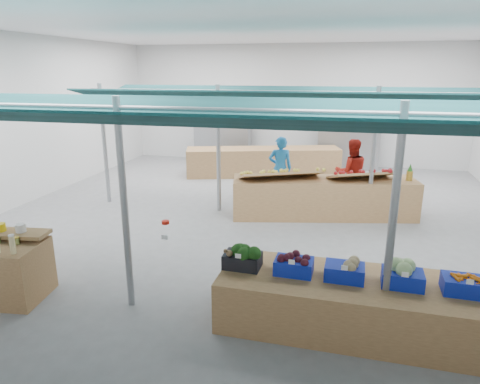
# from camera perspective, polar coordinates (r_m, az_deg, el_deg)

# --- Properties ---
(floor) EXTENTS (13.00, 13.00, 0.00)m
(floor) POSITION_cam_1_polar(r_m,az_deg,el_deg) (9.82, 2.00, -3.76)
(floor) COLOR slate
(floor) RESTS_ON ground
(hall) EXTENTS (13.00, 13.00, 13.00)m
(hall) POSITION_cam_1_polar(r_m,az_deg,el_deg) (10.67, 3.78, 12.36)
(hall) COLOR silver
(hall) RESTS_ON ground
(pole_grid) EXTENTS (10.00, 4.60, 3.00)m
(pole_grid) POSITION_cam_1_polar(r_m,az_deg,el_deg) (7.54, 4.94, 4.40)
(pole_grid) COLOR gray
(pole_grid) RESTS_ON floor
(awnings) EXTENTS (9.50, 7.08, 0.30)m
(awnings) POSITION_cam_1_polar(r_m,az_deg,el_deg) (7.40, 5.13, 11.77)
(awnings) COLOR #0A272A
(awnings) RESTS_ON pole_grid
(back_shelving_left) EXTENTS (2.00, 0.50, 2.00)m
(back_shelving_left) POSITION_cam_1_polar(r_m,az_deg,el_deg) (15.84, -2.33, 7.59)
(back_shelving_left) COLOR #B23F33
(back_shelving_left) RESTS_ON floor
(back_shelving_right) EXTENTS (2.00, 0.50, 2.00)m
(back_shelving_right) POSITION_cam_1_polar(r_m,az_deg,el_deg) (15.22, 14.28, 6.77)
(back_shelving_right) COLOR #B23F33
(back_shelving_right) RESTS_ON floor
(veg_counter) EXTENTS (3.65, 1.26, 0.71)m
(veg_counter) POSITION_cam_1_polar(r_m,az_deg,el_deg) (5.99, 15.44, -14.33)
(veg_counter) COLOR brown
(veg_counter) RESTS_ON floor
(fruit_counter) EXTENTS (4.30, 1.89, 0.90)m
(fruit_counter) POSITION_cam_1_polar(r_m,az_deg,el_deg) (10.15, 11.07, -0.72)
(fruit_counter) COLOR brown
(fruit_counter) RESTS_ON floor
(far_counter) EXTENTS (4.98, 2.40, 0.88)m
(far_counter) POSITION_cam_1_polar(r_m,az_deg,el_deg) (13.91, 3.10, 4.06)
(far_counter) COLOR brown
(far_counter) RESTS_ON floor
(vendor_left) EXTENTS (0.68, 0.52, 1.67)m
(vendor_left) POSITION_cam_1_polar(r_m,az_deg,el_deg) (11.22, 5.37, 3.17)
(vendor_left) COLOR #1A68AA
(vendor_left) RESTS_ON floor
(vendor_right) EXTENTS (0.93, 0.80, 1.67)m
(vendor_right) POSITION_cam_1_polar(r_m,az_deg,el_deg) (11.11, 14.59, 2.58)
(vendor_right) COLOR maroon
(vendor_right) RESTS_ON floor
(crate_broccoli) EXTENTS (0.51, 0.41, 0.35)m
(crate_broccoli) POSITION_cam_1_polar(r_m,az_deg,el_deg) (5.90, 0.33, -8.59)
(crate_broccoli) COLOR black
(crate_broccoli) RESTS_ON veg_counter
(crate_beets) EXTENTS (0.51, 0.41, 0.29)m
(crate_beets) POSITION_cam_1_polar(r_m,az_deg,el_deg) (5.79, 7.20, -9.49)
(crate_beets) COLOR #0E209E
(crate_beets) RESTS_ON veg_counter
(crate_celeriac) EXTENTS (0.51, 0.41, 0.31)m
(crate_celeriac) POSITION_cam_1_polar(r_m,az_deg,el_deg) (5.75, 13.78, -9.91)
(crate_celeriac) COLOR #0E209E
(crate_celeriac) RESTS_ON veg_counter
(crate_cabbage) EXTENTS (0.51, 0.41, 0.35)m
(crate_cabbage) POSITION_cam_1_polar(r_m,az_deg,el_deg) (5.79, 20.88, -10.21)
(crate_cabbage) COLOR #0E209E
(crate_cabbage) RESTS_ON veg_counter
(crate_carrots) EXTENTS (0.51, 0.41, 0.29)m
(crate_carrots) POSITION_cam_1_polar(r_m,az_deg,el_deg) (5.94, 27.72, -10.88)
(crate_carrots) COLOR #0E209E
(crate_carrots) RESTS_ON veg_counter
(sparrow) EXTENTS (0.12, 0.09, 0.11)m
(sparrow) POSITION_cam_1_polar(r_m,az_deg,el_deg) (5.79, -1.53, -8.11)
(sparrow) COLOR brown
(sparrow) RESTS_ON crate_broccoli
(pole_ribbon) EXTENTS (0.12, 0.12, 0.28)m
(pole_ribbon) POSITION_cam_1_polar(r_m,az_deg,el_deg) (6.57, -9.92, -4.18)
(pole_ribbon) COLOR red
(pole_ribbon) RESTS_ON pole_grid
(apple_heap_yellow) EXTENTS (2.02, 1.44, 0.27)m
(apple_heap_yellow) POSITION_cam_1_polar(r_m,az_deg,el_deg) (9.77, 5.58, 2.59)
(apple_heap_yellow) COLOR #997247
(apple_heap_yellow) RESTS_ON fruit_counter
(apple_heap_red) EXTENTS (1.66, 1.27, 0.27)m
(apple_heap_red) POSITION_cam_1_polar(r_m,az_deg,el_deg) (10.08, 16.10, 2.44)
(apple_heap_red) COLOR #997247
(apple_heap_red) RESTS_ON fruit_counter
(pineapple) EXTENTS (0.14, 0.14, 0.39)m
(pineapple) POSITION_cam_1_polar(r_m,az_deg,el_deg) (10.39, 21.70, 2.41)
(pineapple) COLOR #8C6019
(pineapple) RESTS_ON fruit_counter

